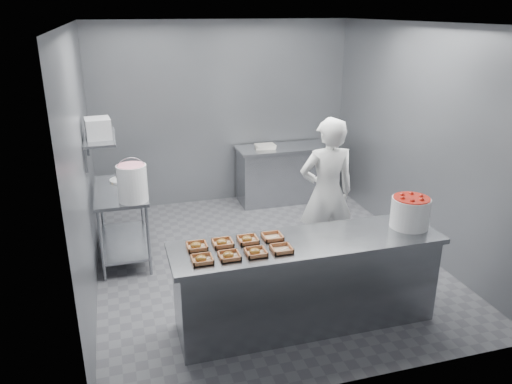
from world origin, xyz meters
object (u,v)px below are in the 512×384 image
tray_4 (197,246)px  tray_5 (222,243)px  tray_0 (202,259)px  appliance (98,128)px  prep_table (122,213)px  tray_3 (282,249)px  tray_7 (272,237)px  tray_2 (256,252)px  tray_1 (229,255)px  worker (327,193)px  strawberry_tub (410,211)px  tray_6 (248,239)px  service_counter (306,282)px  glaze_bucket (132,182)px  back_counter (284,174)px

tray_4 → tray_5: (0.24, 0.00, 0.00)m
tray_0 → appliance: bearing=111.7°
prep_table → tray_3: tray_3 is taller
tray_5 → tray_3: bearing=-28.7°
prep_table → tray_7: tray_7 is taller
tray_0 → tray_2: bearing=0.0°
tray_4 → tray_5: 0.24m
tray_2 → tray_7: tray_2 is taller
tray_1 → tray_5: bearing=90.0°
worker → strawberry_tub: bearing=113.9°
prep_table → tray_6: 2.15m
tray_2 → tray_5: 0.36m
tray_7 → appliance: size_ratio=0.61×
tray_1 → appliance: size_ratio=0.61×
tray_1 → tray_7: size_ratio=1.00×
tray_0 → tray_6: bearing=28.9°
tray_4 → worker: size_ratio=0.10×
tray_4 → tray_6: (0.48, 0.00, 0.00)m
tray_0 → tray_5: same height
tray_2 → strawberry_tub: size_ratio=0.50×
tray_1 → tray_5: size_ratio=1.00×
tray_0 → tray_6: same height
service_counter → strawberry_tub: (1.08, 0.02, 0.61)m
tray_5 → glaze_bucket: bearing=117.6°
strawberry_tub → appliance: 3.48m
back_counter → tray_5: bearing=-118.5°
glaze_bucket → appliance: (-0.31, 0.34, 0.56)m
prep_table → appliance: 1.10m
tray_0 → back_counter: bearing=60.3°
tray_5 → worker: (1.46, 0.97, -0.02)m
tray_2 → strawberry_tub: strawberry_tub is taller
back_counter → glaze_bucket: bearing=-144.2°
back_counter → tray_2: bearing=-113.2°
tray_0 → tray_7: bearing=20.1°
service_counter → glaze_bucket: size_ratio=5.11×
back_counter → tray_2: (-1.45, -3.38, 0.47)m
tray_2 → appliance: appliance is taller
tray_2 → back_counter: bearing=66.8°
tray_4 → tray_0: bearing=-90.0°
prep_table → strawberry_tub: size_ratio=3.19×
tray_0 → tray_4: same height
prep_table → appliance: (-0.17, -0.10, 1.09)m
back_counter → tray_0: (-1.93, -3.38, 0.47)m
worker → prep_table: bearing=-16.6°
tray_6 → back_counter: bearing=65.0°
back_counter → tray_4: 3.70m
tray_3 → tray_0: bearing=-180.0°
tray_6 → appliance: size_ratio=0.61×
prep_table → tray_7: bearing=-53.6°
tray_4 → glaze_bucket: (-0.48, 1.38, 0.20)m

